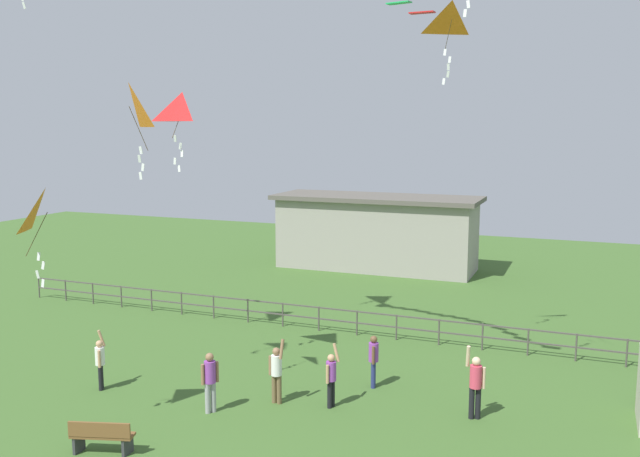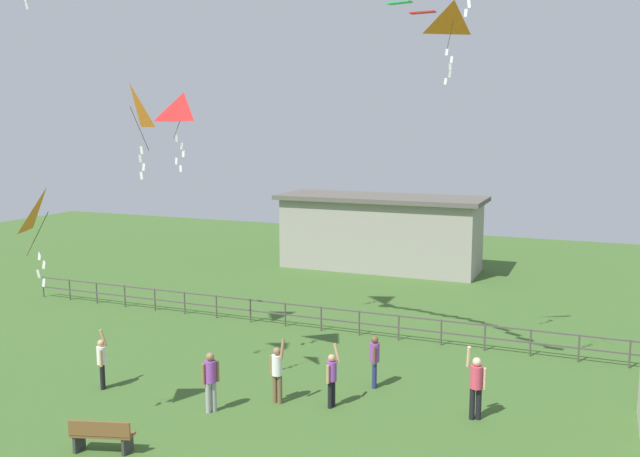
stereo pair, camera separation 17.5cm
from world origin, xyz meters
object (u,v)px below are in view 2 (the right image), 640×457
at_px(person_5, 102,360).
at_px(kite_3, 184,111).
at_px(park_bench, 102,435).
at_px(kite_6, 131,110).
at_px(person_1, 332,376).
at_px(person_2, 277,370).
at_px(person_3, 476,383).
at_px(person_4, 375,358).
at_px(person_0, 211,378).
at_px(kite_1, 453,21).
at_px(kite_7, 48,215).

bearing_deg(person_5, kite_3, 44.02).
bearing_deg(kite_3, park_bench, -80.78).
bearing_deg(kite_6, person_1, 27.34).
xyz_separation_m(person_2, person_3, (5.35, 1.04, 0.05)).
relative_size(person_1, person_5, 1.01).
bearing_deg(kite_6, kite_3, 96.19).
bearing_deg(person_4, person_2, -135.04).
height_order(person_0, kite_6, kite_6).
relative_size(person_2, kite_1, 0.79).
relative_size(person_2, kite_6, 0.78).
bearing_deg(kite_3, kite_1, 28.59).
bearing_deg(person_0, kite_7, -133.63).
distance_m(person_5, kite_1, 14.61).
relative_size(person_4, kite_3, 0.70).
xyz_separation_m(park_bench, person_1, (4.07, 4.62, 0.44)).
distance_m(park_bench, person_0, 3.31).
distance_m(person_5, kite_3, 7.76).
bearing_deg(kite_7, person_4, 44.87).
height_order(kite_1, kite_7, kite_1).
relative_size(park_bench, person_0, 0.92).
xyz_separation_m(person_4, kite_3, (-5.54, -1.35, 7.26)).
distance_m(person_0, kite_7, 6.06).
xyz_separation_m(kite_3, kite_7, (-0.69, -4.86, -2.55)).
height_order(kite_3, kite_7, kite_3).
xyz_separation_m(person_0, kite_3, (-1.97, 2.06, 7.21)).
bearing_deg(person_1, person_2, -168.35).
xyz_separation_m(person_3, kite_7, (-9.42, -5.08, 4.62)).
xyz_separation_m(person_1, person_4, (0.64, 1.85, 0.02)).
bearing_deg(person_2, kite_7, -135.17).
xyz_separation_m(person_5, kite_1, (9.00, 5.71, 10.00)).
distance_m(person_3, kite_7, 11.66).
relative_size(person_5, kite_6, 0.72).
height_order(person_1, person_5, person_1).
xyz_separation_m(person_0, person_2, (1.40, 1.24, -0.01)).
bearing_deg(person_0, park_bench, -110.45).
height_order(person_4, person_5, person_5).
bearing_deg(person_3, person_0, -161.31).
height_order(person_2, kite_6, kite_6).
relative_size(person_2, kite_7, 0.81).
relative_size(person_2, person_5, 1.08).
bearing_deg(person_4, kite_6, -141.09).
height_order(person_0, kite_3, kite_3).
bearing_deg(person_3, kite_3, -178.54).
distance_m(kite_1, kite_3, 8.52).
height_order(person_5, kite_3, kite_3).
bearing_deg(kite_7, kite_3, 81.87).
xyz_separation_m(person_4, kite_6, (-5.23, -4.22, 7.24)).
bearing_deg(person_4, park_bench, -126.04).
distance_m(person_2, person_5, 5.38).
relative_size(person_0, person_5, 0.95).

